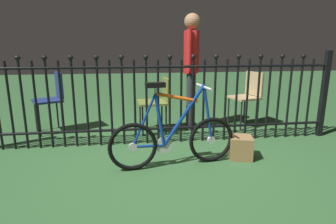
% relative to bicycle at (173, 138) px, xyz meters
% --- Properties ---
extents(ground_plane, '(20.00, 20.00, 0.00)m').
position_rel_bicycle_xyz_m(ground_plane, '(-0.05, 0.01, -0.32)').
color(ground_plane, '#315C32').
extents(iron_fence, '(4.70, 0.07, 1.22)m').
position_rel_bicycle_xyz_m(iron_fence, '(-0.12, 0.76, 0.30)').
color(iron_fence, black).
rests_on(iron_fence, ground).
extents(bicycle, '(1.39, 0.40, 0.92)m').
position_rel_bicycle_xyz_m(bicycle, '(0.00, 0.00, 0.00)').
color(bicycle, black).
rests_on(bicycle, ground).
extents(chair_olive, '(0.46, 0.46, 0.81)m').
position_rel_bicycle_xyz_m(chair_olive, '(-0.04, 1.28, 0.18)').
color(chair_olive, black).
rests_on(chair_olive, ground).
extents(chair_tan, '(0.51, 0.50, 0.87)m').
position_rel_bicycle_xyz_m(chair_tan, '(1.41, 1.39, 0.21)').
color(chair_tan, black).
rests_on(chair_tan, ground).
extents(chair_navy, '(0.52, 0.52, 0.89)m').
position_rel_bicycle_xyz_m(chair_navy, '(-1.59, 1.48, 0.23)').
color(chair_navy, black).
rests_on(chair_navy, ground).
extents(person_visitor, '(0.28, 0.45, 1.73)m').
position_rel_bicycle_xyz_m(person_visitor, '(0.48, 1.37, 0.72)').
color(person_visitor, '#2D2D33').
rests_on(person_visitor, ground).
extents(display_crate, '(0.31, 0.31, 0.26)m').
position_rel_bicycle_xyz_m(display_crate, '(0.81, 0.11, -0.19)').
color(display_crate, olive).
rests_on(display_crate, ground).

